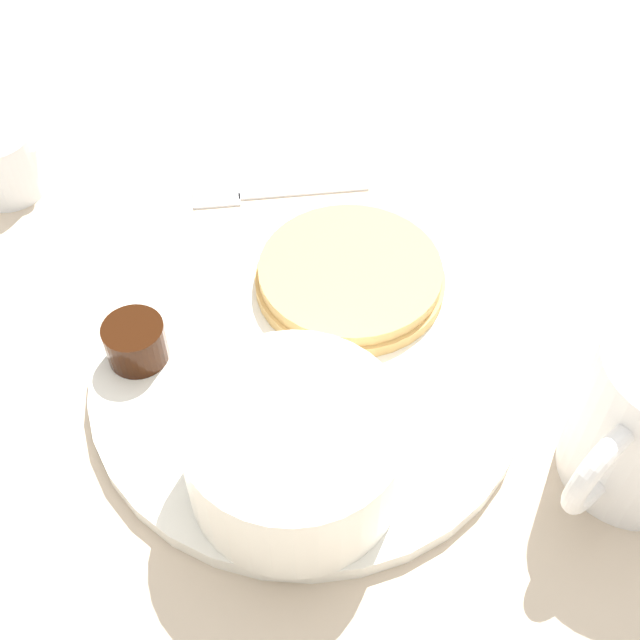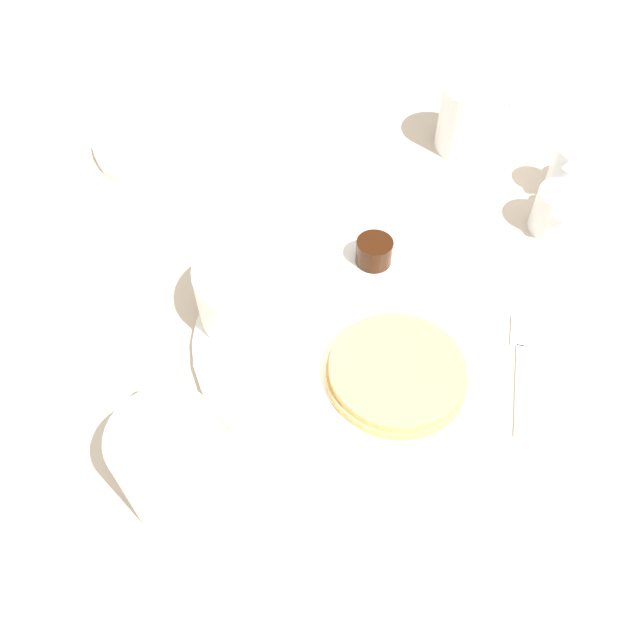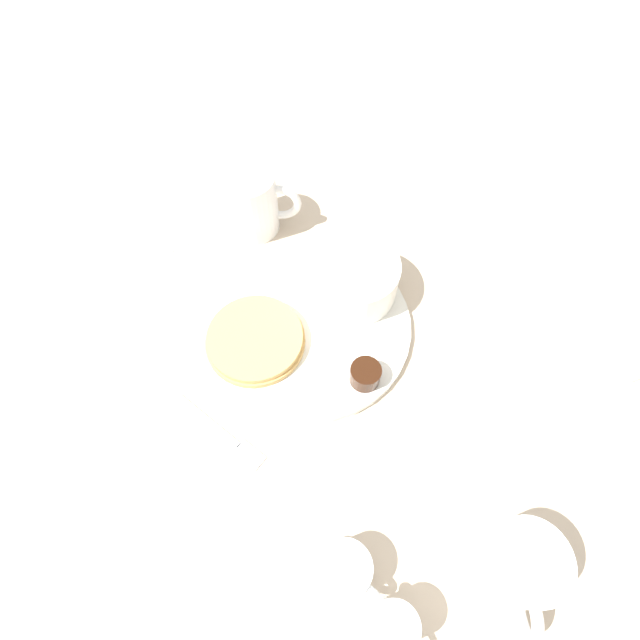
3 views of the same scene
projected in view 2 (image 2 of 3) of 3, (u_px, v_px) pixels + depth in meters
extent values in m
plane|color=#C6B299|center=(334.00, 342.00, 0.61)|extent=(4.00, 4.00, 0.00)
cylinder|color=white|center=(334.00, 338.00, 0.61)|extent=(0.27, 0.27, 0.01)
cylinder|color=tan|center=(396.00, 375.00, 0.57)|extent=(0.13, 0.13, 0.01)
cylinder|color=tan|center=(397.00, 369.00, 0.56)|extent=(0.12, 0.12, 0.01)
cylinder|color=white|center=(258.00, 289.00, 0.60)|extent=(0.12, 0.12, 0.06)
cylinder|color=white|center=(256.00, 271.00, 0.58)|extent=(0.10, 0.10, 0.01)
cylinder|color=black|center=(374.00, 252.00, 0.65)|extent=(0.04, 0.04, 0.03)
cylinder|color=white|center=(246.00, 282.00, 0.63)|extent=(0.04, 0.04, 0.02)
sphere|color=white|center=(244.00, 271.00, 0.62)|extent=(0.02, 0.02, 0.02)
cylinder|color=white|center=(174.00, 465.00, 0.48)|extent=(0.08, 0.08, 0.10)
torus|color=white|center=(161.00, 418.00, 0.50)|extent=(0.06, 0.05, 0.06)
cylinder|color=white|center=(558.00, 211.00, 0.69)|extent=(0.06, 0.06, 0.05)
torus|color=white|center=(558.00, 192.00, 0.71)|extent=(0.03, 0.01, 0.03)
cone|color=white|center=(565.00, 212.00, 0.66)|extent=(0.02, 0.02, 0.01)
cylinder|color=white|center=(569.00, 172.00, 0.73)|extent=(0.05, 0.05, 0.06)
torus|color=white|center=(578.00, 158.00, 0.74)|extent=(0.04, 0.02, 0.03)
cone|color=white|center=(571.00, 162.00, 0.69)|extent=(0.02, 0.02, 0.01)
cube|color=silver|center=(520.00, 385.00, 0.58)|extent=(0.10, 0.02, 0.00)
cube|color=silver|center=(521.00, 331.00, 0.62)|extent=(0.04, 0.02, 0.00)
cylinder|color=white|center=(471.00, 118.00, 0.78)|extent=(0.08, 0.08, 0.08)
torus|color=white|center=(499.00, 108.00, 0.79)|extent=(0.05, 0.05, 0.05)
cylinder|color=white|center=(185.00, 135.00, 0.82)|extent=(0.24, 0.24, 0.01)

